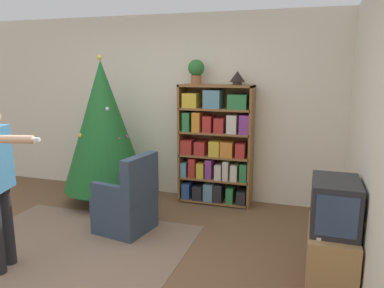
% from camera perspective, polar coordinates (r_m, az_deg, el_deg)
% --- Properties ---
extents(ground_plane, '(14.00, 14.00, 0.00)m').
position_cam_1_polar(ground_plane, '(3.85, -14.69, -17.96)').
color(ground_plane, brown).
extents(wall_back, '(8.00, 0.10, 2.60)m').
position_cam_1_polar(wall_back, '(5.48, -2.32, 5.63)').
color(wall_back, silver).
rests_on(wall_back, ground_plane).
extents(area_rug, '(2.40, 1.82, 0.01)m').
position_cam_1_polar(area_rug, '(4.32, -17.78, -14.64)').
color(area_rug, '#7F6651').
rests_on(area_rug, ground_plane).
extents(bookshelf, '(1.00, 0.33, 1.65)m').
position_cam_1_polar(bookshelf, '(5.14, 3.58, -0.33)').
color(bookshelf, brown).
rests_on(bookshelf, ground_plane).
extents(tv_stand, '(0.40, 0.73, 0.50)m').
position_cam_1_polar(tv_stand, '(3.67, 20.39, -15.53)').
color(tv_stand, tan).
rests_on(tv_stand, ground_plane).
extents(television, '(0.39, 0.56, 0.44)m').
position_cam_1_polar(television, '(3.48, 20.95, -8.64)').
color(television, '#28282D').
rests_on(television, tv_stand).
extents(game_remote, '(0.04, 0.12, 0.02)m').
position_cam_1_polar(game_remote, '(3.35, 18.75, -13.15)').
color(game_remote, white).
rests_on(game_remote, tv_stand).
extents(christmas_tree, '(1.14, 1.14, 2.04)m').
position_cam_1_polar(christmas_tree, '(5.24, -13.37, 2.71)').
color(christmas_tree, '#4C3323').
rests_on(christmas_tree, ground_plane).
extents(armchair, '(0.66, 0.65, 0.92)m').
position_cam_1_polar(armchair, '(4.43, -9.77, -9.05)').
color(armchair, '#334256').
rests_on(armchair, ground_plane).
extents(potted_plant, '(0.22, 0.22, 0.33)m').
position_cam_1_polar(potted_plant, '(5.11, 0.64, 11.21)').
color(potted_plant, '#935B38').
rests_on(potted_plant, bookshelf).
extents(table_lamp, '(0.20, 0.20, 0.18)m').
position_cam_1_polar(table_lamp, '(4.98, 6.94, 10.09)').
color(table_lamp, '#473828').
rests_on(table_lamp, bookshelf).
extents(book_pile_near_tree, '(0.21, 0.17, 0.07)m').
position_cam_1_polar(book_pile_near_tree, '(4.97, -10.99, -10.32)').
color(book_pile_near_tree, '#B22D28').
rests_on(book_pile_near_tree, ground_plane).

